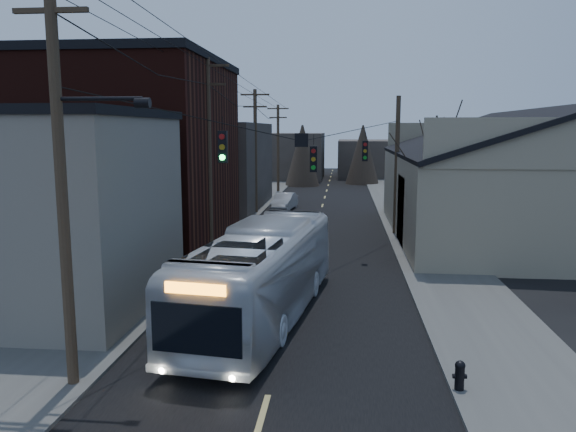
% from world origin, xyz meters
% --- Properties ---
extents(road_surface, '(9.00, 110.00, 0.02)m').
position_xyz_m(road_surface, '(0.00, 30.00, 0.01)').
color(road_surface, black).
rests_on(road_surface, ground).
extents(sidewalk_left, '(4.00, 110.00, 0.12)m').
position_xyz_m(sidewalk_left, '(-6.50, 30.00, 0.06)').
color(sidewalk_left, '#474744').
rests_on(sidewalk_left, ground).
extents(sidewalk_right, '(4.00, 110.00, 0.12)m').
position_xyz_m(sidewalk_right, '(6.50, 30.00, 0.06)').
color(sidewalk_right, '#474744').
rests_on(sidewalk_right, ground).
extents(building_clapboard, '(8.00, 8.00, 7.00)m').
position_xyz_m(building_clapboard, '(-9.00, 9.00, 3.50)').
color(building_clapboard, slate).
rests_on(building_clapboard, ground).
extents(building_brick, '(10.00, 12.00, 10.00)m').
position_xyz_m(building_brick, '(-10.00, 20.00, 5.00)').
color(building_brick, black).
rests_on(building_brick, ground).
extents(building_left_far, '(9.00, 14.00, 7.00)m').
position_xyz_m(building_left_far, '(-9.50, 36.00, 3.50)').
color(building_left_far, '#38322D').
rests_on(building_left_far, ground).
extents(warehouse, '(16.16, 20.60, 7.73)m').
position_xyz_m(warehouse, '(13.00, 25.00, 2.70)').
color(warehouse, gray).
rests_on(warehouse, ground).
extents(building_far_left, '(10.00, 12.00, 6.00)m').
position_xyz_m(building_far_left, '(-6.00, 65.00, 3.00)').
color(building_far_left, '#38322D').
rests_on(building_far_left, ground).
extents(building_far_right, '(12.00, 14.00, 5.00)m').
position_xyz_m(building_far_right, '(7.00, 70.00, 2.50)').
color(building_far_right, '#38322D').
rests_on(building_far_right, ground).
extents(bare_tree, '(0.40, 0.40, 7.20)m').
position_xyz_m(bare_tree, '(6.50, 20.00, 3.60)').
color(bare_tree, black).
rests_on(bare_tree, ground).
extents(utility_lines, '(11.24, 45.28, 10.50)m').
position_xyz_m(utility_lines, '(-3.11, 24.14, 4.95)').
color(utility_lines, '#382B1E').
rests_on(utility_lines, ground).
extents(bus, '(4.29, 11.86, 3.23)m').
position_xyz_m(bus, '(-0.96, 8.60, 1.62)').
color(bus, silver).
rests_on(bus, ground).
extents(parked_car, '(1.95, 4.30, 1.37)m').
position_xyz_m(parked_car, '(-3.00, 35.21, 0.68)').
color(parked_car, '#A7A9AF').
rests_on(parked_car, ground).
extents(fire_hydrant, '(0.35, 0.26, 0.75)m').
position_xyz_m(fire_hydrant, '(4.70, 3.57, 0.52)').
color(fire_hydrant, black).
rests_on(fire_hydrant, sidewalk_right).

